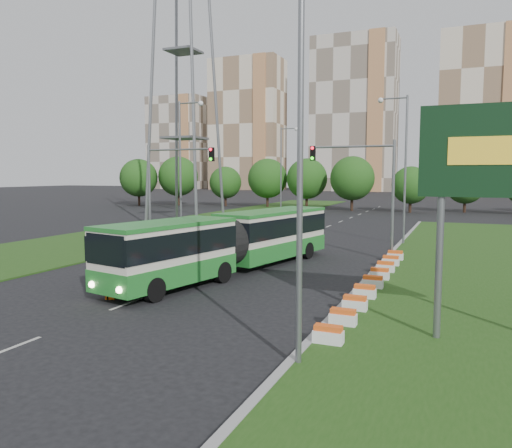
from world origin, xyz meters
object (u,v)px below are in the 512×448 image
at_px(transmission_pylon, 183,33).
at_px(pedestrian, 126,273).
at_px(car_left_far, 197,235).
at_px(traffic_mast_median, 369,180).
at_px(articulated_bus, 229,242).
at_px(traffic_mast_left, 167,179).
at_px(car_left_near, 126,265).
at_px(shopping_trolley, 110,292).

distance_m(transmission_pylon, pedestrian, 40.97).
bearing_deg(car_left_far, traffic_mast_median, -13.95).
bearing_deg(articulated_bus, car_left_far, 141.15).
relative_size(traffic_mast_left, transmission_pylon, 0.18).
bearing_deg(transmission_pylon, articulated_bus, -54.81).
height_order(traffic_mast_median, articulated_bus, traffic_mast_median).
bearing_deg(pedestrian, articulated_bus, -32.89).
bearing_deg(transmission_pylon, car_left_near, -65.45).
height_order(transmission_pylon, pedestrian, transmission_pylon).
bearing_deg(pedestrian, car_left_far, 10.04).
distance_m(pedestrian, shopping_trolley, 2.05).
xyz_separation_m(traffic_mast_median, car_left_near, (-11.50, -11.08, -4.70)).
height_order(traffic_mast_median, car_left_far, traffic_mast_median).
relative_size(car_left_near, shopping_trolley, 5.66).
bearing_deg(articulated_bus, transmission_pylon, 137.51).
distance_m(articulated_bus, car_left_near, 6.02).
height_order(traffic_mast_median, pedestrian, traffic_mast_median).
distance_m(traffic_mast_left, car_left_far, 5.26).
xyz_separation_m(traffic_mast_median, traffic_mast_left, (-15.16, -1.00, 0.00)).
bearing_deg(traffic_mast_median, traffic_mast_left, -176.23).
bearing_deg(traffic_mast_left, pedestrian, -66.21).
distance_m(traffic_mast_median, traffic_mast_left, 15.19).
distance_m(articulated_bus, car_left_far, 11.70).
xyz_separation_m(traffic_mast_left, car_left_far, (1.21, 2.35, -4.55)).
height_order(car_left_near, shopping_trolley, car_left_near).
xyz_separation_m(articulated_bus, car_left_far, (-7.31, 9.08, -1.02)).
xyz_separation_m(traffic_mast_median, car_left_far, (-13.95, 1.35, -4.55)).
relative_size(traffic_mast_median, traffic_mast_left, 1.00).
height_order(articulated_bus, car_left_near, articulated_bus).
distance_m(traffic_mast_left, articulated_bus, 11.41).
xyz_separation_m(pedestrian, shopping_trolley, (0.57, -1.92, -0.47)).
relative_size(traffic_mast_median, car_left_near, 2.09).
bearing_deg(traffic_mast_median, car_left_far, 174.46).
distance_m(traffic_mast_median, transmission_pylon, 34.86).
distance_m(traffic_mast_left, shopping_trolley, 16.54).
relative_size(articulated_bus, car_left_near, 4.72).
height_order(traffic_mast_median, car_left_near, traffic_mast_median).
distance_m(transmission_pylon, shopping_trolley, 42.91).
bearing_deg(car_left_near, traffic_mast_median, 47.46).
bearing_deg(transmission_pylon, car_left_far, -56.95).
bearing_deg(shopping_trolley, articulated_bus, 51.04).
bearing_deg(articulated_bus, shopping_trolley, -94.70).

